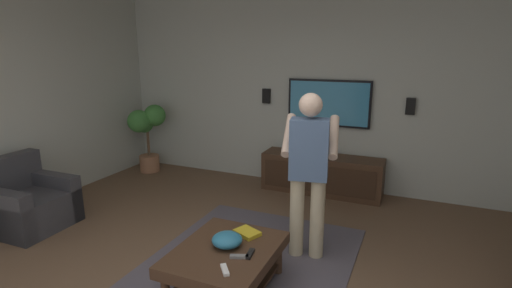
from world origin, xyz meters
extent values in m
cube|color=#B2B7AD|center=(3.17, 0.00, 1.43)|extent=(0.10, 6.66, 2.87)
cube|color=#514C56|center=(0.41, 0.02, 0.01)|extent=(2.82, 1.89, 0.01)
cube|color=#38383D|center=(0.40, 2.68, 0.20)|extent=(0.82, 0.82, 0.40)
cube|color=#38383D|center=(0.39, 3.00, 0.61)|extent=(0.80, 0.20, 0.42)
cube|color=#38383D|center=(0.08, 2.67, 0.28)|extent=(0.18, 0.80, 0.56)
cube|color=#38383D|center=(0.72, 2.69, 0.28)|extent=(0.18, 0.80, 0.56)
cube|color=#422B1C|center=(0.21, 0.02, 0.35)|extent=(1.00, 0.80, 0.10)
cylinder|color=#422B1C|center=(0.63, -0.30, 0.15)|extent=(0.07, 0.07, 0.30)
cylinder|color=#422B1C|center=(0.63, 0.34, 0.15)|extent=(0.07, 0.07, 0.30)
cube|color=#382417|center=(0.21, 0.02, 0.10)|extent=(0.88, 0.68, 0.03)
cube|color=#422B1C|center=(2.84, -0.14, 0.28)|extent=(0.44, 1.70, 0.55)
cube|color=#352216|center=(2.61, -0.14, 0.28)|extent=(0.01, 1.56, 0.39)
cube|color=black|center=(3.08, -0.14, 1.27)|extent=(0.05, 1.19, 0.67)
cube|color=teal|center=(3.05, -0.14, 1.27)|extent=(0.01, 1.13, 0.61)
cylinder|color=#C6B793|center=(1.07, -0.54, 0.41)|extent=(0.14, 0.14, 0.82)
cylinder|color=#C6B793|center=(1.03, -0.34, 0.41)|extent=(0.14, 0.14, 0.82)
cube|color=slate|center=(1.05, -0.44, 1.11)|extent=(0.29, 0.40, 0.58)
sphere|color=beige|center=(1.05, -0.44, 1.53)|extent=(0.22, 0.22, 0.22)
cylinder|color=beige|center=(1.27, -0.62, 1.20)|extent=(0.49, 0.18, 0.37)
cylinder|color=beige|center=(1.18, -0.19, 1.20)|extent=(0.49, 0.18, 0.37)
cube|color=white|center=(1.42, -0.36, 1.10)|extent=(0.05, 0.06, 0.16)
cylinder|color=#9E6B4C|center=(2.67, 2.78, 0.14)|extent=(0.33, 0.33, 0.28)
cylinder|color=brown|center=(2.67, 2.78, 0.50)|extent=(0.05, 0.05, 0.45)
sphere|color=#3D7F38|center=(2.81, 2.74, 0.99)|extent=(0.26, 0.26, 0.26)
sphere|color=#3D7F38|center=(2.50, 2.80, 0.89)|extent=(0.36, 0.36, 0.36)
sphere|color=#3D7F38|center=(2.62, 2.79, 0.82)|extent=(0.28, 0.28, 0.28)
sphere|color=#3D7F38|center=(2.72, 2.64, 0.98)|extent=(0.23, 0.23, 0.23)
sphere|color=#3D7F38|center=(2.70, 2.64, 0.96)|extent=(0.35, 0.35, 0.35)
ellipsoid|color=teal|center=(0.25, 0.03, 0.46)|extent=(0.26, 0.26, 0.12)
cube|color=white|center=(-0.10, -0.13, 0.41)|extent=(0.14, 0.13, 0.02)
cube|color=black|center=(0.19, -0.21, 0.41)|extent=(0.15, 0.06, 0.02)
cube|color=slate|center=(0.12, -0.15, 0.41)|extent=(0.10, 0.16, 0.02)
cube|color=gold|center=(0.51, -0.04, 0.42)|extent=(0.24, 0.27, 0.04)
sphere|color=orange|center=(2.86, -0.11, 0.66)|extent=(0.22, 0.22, 0.22)
cube|color=black|center=(3.09, -1.24, 1.29)|extent=(0.06, 0.12, 0.22)
cube|color=black|center=(3.09, 0.82, 1.33)|extent=(0.06, 0.12, 0.22)
camera|label=1|loc=(-2.39, -1.38, 2.04)|focal=27.18mm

